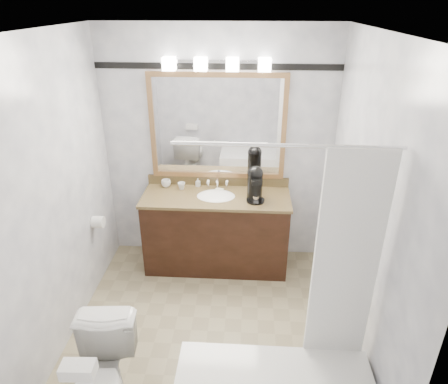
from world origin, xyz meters
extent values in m
cube|color=#988B67|center=(0.00, 0.00, -0.01)|extent=(2.40, 2.60, 0.01)
cube|color=white|center=(0.00, 0.00, 2.50)|extent=(2.40, 2.60, 0.01)
cube|color=white|center=(0.00, 1.30, 1.25)|extent=(2.40, 0.01, 2.50)
cube|color=white|center=(0.00, -1.30, 1.25)|extent=(2.40, 0.01, 2.50)
cube|color=white|center=(-1.20, 0.00, 1.25)|extent=(0.01, 2.60, 2.50)
cube|color=white|center=(1.20, 0.00, 1.25)|extent=(0.01, 2.60, 2.50)
cube|color=black|center=(0.00, 1.01, 0.41)|extent=(1.50, 0.55, 0.82)
cube|color=olive|center=(0.00, 1.01, 0.83)|extent=(1.53, 0.58, 0.03)
cube|color=olive|center=(0.00, 1.29, 0.90)|extent=(1.53, 0.03, 0.10)
ellipsoid|color=white|center=(0.00, 1.01, 0.82)|extent=(0.44, 0.34, 0.14)
cube|color=#A7794B|center=(0.00, 1.28, 2.02)|extent=(1.40, 0.04, 0.05)
cube|color=#A7794B|center=(0.00, 1.28, 0.97)|extent=(1.40, 0.04, 0.05)
cube|color=#A7794B|center=(-0.68, 1.28, 1.50)|extent=(0.05, 0.04, 1.00)
cube|color=#A7794B|center=(0.68, 1.28, 1.50)|extent=(0.05, 0.04, 1.00)
cube|color=white|center=(0.00, 1.29, 1.50)|extent=(1.30, 0.01, 1.00)
cube|color=silver|center=(0.00, 1.27, 2.15)|extent=(0.90, 0.05, 0.03)
cube|color=white|center=(-0.45, 1.22, 2.13)|extent=(0.12, 0.12, 0.12)
cube|color=white|center=(-0.15, 1.22, 2.13)|extent=(0.12, 0.12, 0.12)
cube|color=white|center=(0.15, 1.22, 2.13)|extent=(0.12, 0.12, 0.12)
cube|color=white|center=(0.45, 1.22, 2.13)|extent=(0.12, 0.12, 0.12)
cube|color=black|center=(0.00, 1.29, 2.10)|extent=(2.40, 0.01, 0.06)
cylinder|color=silver|center=(0.53, -0.54, 1.95)|extent=(1.30, 0.02, 0.02)
cube|color=white|center=(0.95, -0.55, 1.18)|extent=(0.40, 0.04, 1.55)
cylinder|color=white|center=(-1.14, 0.66, 0.70)|extent=(0.11, 0.12, 0.12)
cube|color=white|center=(-0.61, -1.12, 0.79)|extent=(0.20, 0.12, 0.08)
cylinder|color=black|center=(0.41, 0.92, 0.86)|extent=(0.18, 0.18, 0.02)
cylinder|color=black|center=(0.39, 0.98, 0.99)|extent=(0.15, 0.15, 0.26)
sphere|color=black|center=(0.39, 0.98, 1.12)|extent=(0.16, 0.16, 0.16)
cube|color=black|center=(0.41, 0.90, 1.08)|extent=(0.12, 0.12, 0.05)
cylinder|color=silver|center=(0.41, 0.90, 0.89)|extent=(0.06, 0.06, 0.06)
imported|color=white|center=(-0.56, 1.20, 0.89)|extent=(0.11, 0.11, 0.08)
imported|color=white|center=(-0.38, 1.16, 0.89)|extent=(0.09, 0.09, 0.07)
imported|color=white|center=(-0.21, 1.23, 0.90)|extent=(0.05, 0.05, 0.09)
cube|color=beige|center=(0.03, 1.13, 0.86)|extent=(0.09, 0.07, 0.03)
camera|label=1|loc=(0.31, -2.66, 2.68)|focal=32.00mm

